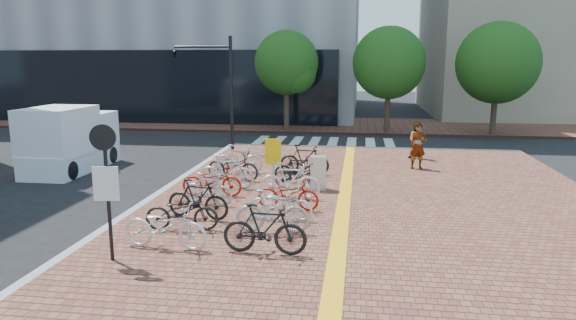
# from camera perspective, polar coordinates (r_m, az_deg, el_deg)

# --- Properties ---
(ground) EXTENTS (120.00, 120.00, 0.00)m
(ground) POSITION_cam_1_polar(r_m,az_deg,el_deg) (14.10, -2.25, -7.04)
(ground) COLOR black
(ground) RESTS_ON ground
(sidewalk) EXTENTS (14.00, 34.00, 0.15)m
(sidewalk) POSITION_cam_1_polar(r_m,az_deg,el_deg) (9.27, 11.21, -16.87)
(sidewalk) COLOR brown
(sidewalk) RESTS_ON ground
(tactile_strip) EXTENTS (0.40, 34.00, 0.01)m
(tactile_strip) POSITION_cam_1_polar(r_m,az_deg,el_deg) (9.23, 4.76, -16.27)
(tactile_strip) COLOR #F9B016
(tactile_strip) RESTS_ON sidewalk
(kerb_west) EXTENTS (0.25, 34.00, 0.15)m
(kerb_west) POSITION_cam_1_polar(r_m,az_deg,el_deg) (11.26, -28.32, -12.84)
(kerb_west) COLOR gray
(kerb_west) RESTS_ON ground
(kerb_north) EXTENTS (14.00, 0.25, 0.15)m
(kerb_north) POSITION_cam_1_polar(r_m,az_deg,el_deg) (25.56, 9.22, 1.25)
(kerb_north) COLOR gray
(kerb_north) RESTS_ON ground
(far_sidewalk) EXTENTS (70.00, 8.00, 0.15)m
(far_sidewalk) POSITION_cam_1_polar(r_m,az_deg,el_deg) (34.54, 3.96, 3.92)
(far_sidewalk) COLOR brown
(far_sidewalk) RESTS_ON ground
(building_beige) EXTENTS (20.00, 18.00, 18.00)m
(building_beige) POSITION_cam_1_polar(r_m,az_deg,el_deg) (48.02, 28.00, 15.38)
(building_beige) COLOR gray
(building_beige) RESTS_ON ground
(crosswalk) EXTENTS (7.50, 4.00, 0.01)m
(crosswalk) POSITION_cam_1_polar(r_m,az_deg,el_deg) (27.60, 3.94, 1.95)
(crosswalk) COLOR silver
(crosswalk) RESTS_ON ground
(street_trees) EXTENTS (16.20, 4.60, 6.35)m
(street_trees) POSITION_cam_1_polar(r_m,az_deg,el_deg) (30.75, 13.14, 10.29)
(street_trees) COLOR #38281E
(street_trees) RESTS_ON far_sidewalk
(bike_0) EXTENTS (2.04, 0.83, 1.05)m
(bike_0) POSITION_cam_1_polar(r_m,az_deg,el_deg) (12.06, -13.47, -7.16)
(bike_0) COLOR white
(bike_0) RESTS_ON sidewalk
(bike_1) EXTENTS (1.90, 0.88, 0.96)m
(bike_1) POSITION_cam_1_polar(r_m,az_deg,el_deg) (13.21, -11.71, -5.67)
(bike_1) COLOR black
(bike_1) RESTS_ON sidewalk
(bike_2) EXTENTS (1.87, 0.83, 1.09)m
(bike_2) POSITION_cam_1_polar(r_m,az_deg,el_deg) (14.07, -10.01, -4.30)
(bike_2) COLOR black
(bike_2) RESTS_ON sidewalk
(bike_3) EXTENTS (1.64, 0.74, 0.95)m
(bike_3) POSITION_cam_1_polar(r_m,az_deg,el_deg) (15.39, -8.91, -3.19)
(bike_3) COLOR silver
(bike_3) RESTS_ON sidewalk
(bike_4) EXTENTS (1.92, 0.77, 0.99)m
(bike_4) POSITION_cam_1_polar(r_m,az_deg,el_deg) (16.31, -8.44, -2.28)
(bike_4) COLOR #A31D0B
(bike_4) RESTS_ON sidewalk
(bike_5) EXTENTS (1.91, 0.62, 1.13)m
(bike_5) POSITION_cam_1_polar(r_m,az_deg,el_deg) (17.23, -6.84, -1.28)
(bike_5) COLOR silver
(bike_5) RESTS_ON sidewalk
(bike_6) EXTENTS (2.05, 1.04, 1.03)m
(bike_6) POSITION_cam_1_polar(r_m,az_deg,el_deg) (18.37, -6.15, -0.66)
(bike_6) COLOR black
(bike_6) RESTS_ON sidewalk
(bike_7) EXTENTS (1.89, 0.83, 1.10)m
(bike_7) POSITION_cam_1_polar(r_m,az_deg,el_deg) (19.47, -5.50, 0.13)
(bike_7) COLOR silver
(bike_7) RESTS_ON sidewalk
(bike_8) EXTENTS (1.92, 0.62, 1.14)m
(bike_8) POSITION_cam_1_polar(r_m,az_deg,el_deg) (11.41, -2.62, -7.67)
(bike_8) COLOR black
(bike_8) RESTS_ON sidewalk
(bike_9) EXTENTS (1.86, 0.60, 1.10)m
(bike_9) POSITION_cam_1_polar(r_m,az_deg,el_deg) (12.72, -1.73, -5.75)
(bike_9) COLOR #AEAEB2
(bike_9) RESTS_ON sidewalk
(bike_10) EXTENTS (1.75, 0.68, 0.91)m
(bike_10) POSITION_cam_1_polar(r_m,az_deg,el_deg) (13.80, -0.82, -4.83)
(bike_10) COLOR white
(bike_10) RESTS_ON sidewalk
(bike_11) EXTENTS (1.83, 0.75, 0.94)m
(bike_11) POSITION_cam_1_polar(r_m,az_deg,el_deg) (14.70, 0.01, -3.75)
(bike_11) COLOR #A3140B
(bike_11) RESTS_ON sidewalk
(bike_12) EXTENTS (1.90, 0.59, 1.13)m
(bike_12) POSITION_cam_1_polar(r_m,az_deg,el_deg) (15.82, 0.19, -2.32)
(bike_12) COLOR white
(bike_12) RESTS_ON sidewalk
(bike_13) EXTENTS (1.83, 0.88, 0.92)m
(bike_13) POSITION_cam_1_polar(r_m,az_deg,el_deg) (17.04, 1.34, -1.70)
(bike_13) COLOR black
(bike_13) RESTS_ON sidewalk
(bike_14) EXTENTS (1.63, 0.64, 0.96)m
(bike_14) POSITION_cam_1_polar(r_m,az_deg,el_deg) (17.97, 1.02, -0.97)
(bike_14) COLOR black
(bike_14) RESTS_ON sidewalk
(bike_15) EXTENTS (1.89, 0.64, 1.12)m
(bike_15) POSITION_cam_1_polar(r_m,az_deg,el_deg) (19.20, 1.85, 0.05)
(bike_15) COLOR black
(bike_15) RESTS_ON sidewalk
(pedestrian_a) EXTENTS (0.76, 0.61, 1.82)m
(pedestrian_a) POSITION_cam_1_polar(r_m,az_deg,el_deg) (20.74, 14.23, 1.53)
(pedestrian_a) COLOR gray
(pedestrian_a) RESTS_ON sidewalk
(pedestrian_b) EXTENTS (0.92, 0.81, 1.61)m
(pedestrian_b) POSITION_cam_1_polar(r_m,az_deg,el_deg) (22.84, 14.19, 2.12)
(pedestrian_b) COLOR #474C5B
(pedestrian_b) RESTS_ON sidewalk
(utility_box) EXTENTS (0.55, 0.42, 1.12)m
(utility_box) POSITION_cam_1_polar(r_m,az_deg,el_deg) (16.95, 3.37, -1.45)
(utility_box) COLOR silver
(utility_box) RESTS_ON sidewalk
(yellow_sign) EXTENTS (0.50, 0.13, 1.84)m
(yellow_sign) POSITION_cam_1_polar(r_m,az_deg,el_deg) (15.90, -1.65, 0.36)
(yellow_sign) COLOR #B7B7BC
(yellow_sign) RESTS_ON sidewalk
(notice_sign) EXTENTS (0.54, 0.16, 2.95)m
(notice_sign) POSITION_cam_1_polar(r_m,az_deg,el_deg) (11.31, -19.58, -1.70)
(notice_sign) COLOR black
(notice_sign) RESTS_ON sidewalk
(traffic_light_pole) EXTENTS (2.84, 1.10, 5.29)m
(traffic_light_pole) POSITION_cam_1_polar(r_m,az_deg,el_deg) (24.30, -9.19, 9.59)
(traffic_light_pole) COLOR black
(traffic_light_pole) RESTS_ON sidewalk
(box_truck) EXTENTS (2.01, 4.51, 2.60)m
(box_truck) POSITION_cam_1_polar(r_m,az_deg,el_deg) (22.19, -23.09, 2.01)
(box_truck) COLOR white
(box_truck) RESTS_ON ground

